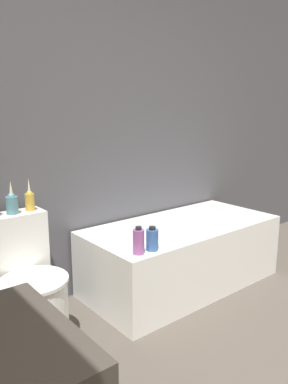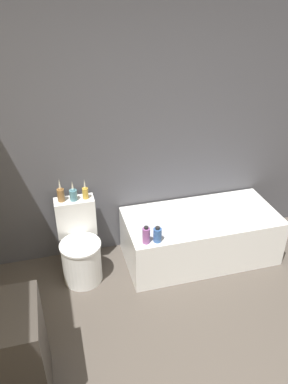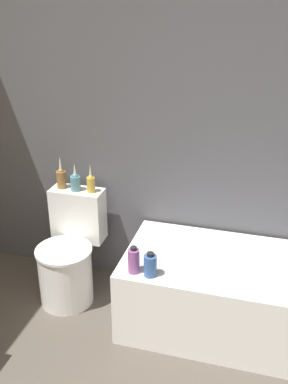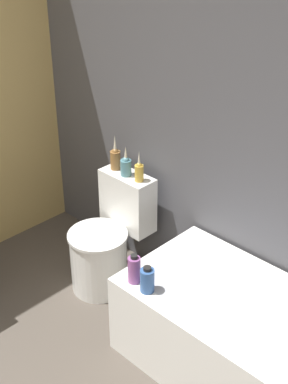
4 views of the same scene
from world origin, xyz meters
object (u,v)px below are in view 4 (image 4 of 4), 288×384
Objects in this scene: toilet at (107,243)px; vase_silver at (126,165)px; shampoo_bottle_tall at (134,269)px; shampoo_bottle_short at (147,280)px; bathtub at (261,351)px; vase_gold at (115,158)px; vase_bronze at (139,171)px.

vase_silver reaches higher than toilet.
shampoo_bottle_tall is 0.11m from shampoo_bottle_short.
shampoo_bottle_short is at bearing -25.41° from toilet.
shampoo_bottle_short is at bearing -152.80° from bathtub.
shampoo_bottle_tall is at bearing -40.81° from vase_silver.
shampoo_bottle_tall is at bearing -28.75° from toilet.
vase_silver is at bearing 143.43° from shampoo_bottle_short.
bathtub is 8.92× the size of shampoo_bottle_tall.
vase_bronze is at bearing -2.42° from vase_gold.
vase_bronze is (-1.13, 0.23, 0.57)m from bathtub.
toilet is at bearing 178.19° from bathtub.
bathtub is 6.55× the size of vase_gold.
shampoo_bottle_tall is at bearing 176.24° from shampoo_bottle_short.
vase_gold is 0.99m from shampoo_bottle_short.
vase_bronze is at bearing 58.61° from toilet.
shampoo_bottle_tall is 1.12× the size of shampoo_bottle_short.
bathtub is 0.79m from shampoo_bottle_tall.
shampoo_bottle_tall reaches higher than bathtub.
vase_bronze is 0.73m from shampoo_bottle_tall.
vase_gold is at bearing 146.81° from shampoo_bottle_short.
vase_gold reaches higher than vase_silver.
shampoo_bottle_short is (-0.56, -0.29, 0.32)m from bathtub.
vase_gold is 1.36× the size of shampoo_bottle_tall.
toilet is at bearing -90.00° from vase_silver.
vase_silver is at bearing -177.42° from vase_bronze.
vase_silver is at bearing 139.19° from shampoo_bottle_tall.
toilet is 0.72m from shampoo_bottle_tall.
shampoo_bottle_short is (0.69, -0.51, -0.25)m from vase_silver.
vase_silver reaches higher than bathtub.
vase_silver is (-1.25, 0.22, 0.57)m from bathtub.
toilet is 0.81m from shampoo_bottle_short.
vase_gold is at bearing 177.58° from vase_bronze.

